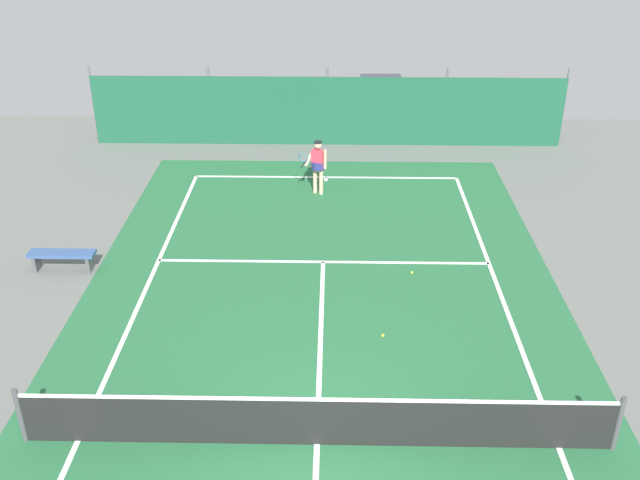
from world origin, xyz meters
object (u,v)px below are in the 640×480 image
at_px(tennis_player, 318,163).
at_px(tennis_ball_midcourt, 383,335).
at_px(tennis_net, 317,421).
at_px(tennis_ball_near_player, 412,273).
at_px(courtside_bench, 62,256).
at_px(parked_car, 381,102).

distance_m(tennis_player, tennis_ball_midcourt, 7.65).
height_order(tennis_net, tennis_player, tennis_player).
xyz_separation_m(tennis_player, tennis_ball_near_player, (2.39, -4.78, -0.93)).
height_order(tennis_net, tennis_ball_midcourt, tennis_net).
height_order(tennis_ball_midcourt, courtside_bench, courtside_bench).
xyz_separation_m(tennis_net, parked_car, (2.00, 17.28, 0.33)).
xyz_separation_m(tennis_ball_midcourt, parked_car, (0.69, 14.07, 0.81)).
bearing_deg(tennis_player, parked_car, -84.08).
relative_size(tennis_ball_near_player, tennis_ball_midcourt, 1.00).
distance_m(tennis_net, courtside_bench, 8.63).
bearing_deg(tennis_net, parked_car, 83.40).
distance_m(tennis_net, tennis_player, 10.66).
bearing_deg(tennis_ball_near_player, tennis_ball_midcourt, -107.80).
bearing_deg(tennis_player, tennis_ball_midcourt, 126.21).
bearing_deg(parked_car, tennis_ball_near_player, -90.18).
distance_m(tennis_net, parked_car, 17.40).
relative_size(tennis_player, parked_car, 0.39).
relative_size(tennis_net, courtside_bench, 6.33).
bearing_deg(courtside_bench, tennis_net, -43.01).
bearing_deg(tennis_ball_near_player, parked_car, 90.79).
bearing_deg(tennis_ball_midcourt, tennis_ball_near_player, 72.20).
bearing_deg(parked_car, tennis_net, -97.57).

